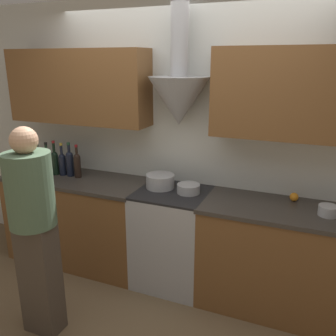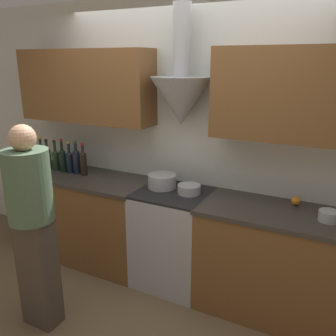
# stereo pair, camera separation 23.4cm
# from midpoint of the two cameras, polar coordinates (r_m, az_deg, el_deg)

# --- Properties ---
(ground_plane) EXTENTS (12.00, 12.00, 0.00)m
(ground_plane) POSITION_cam_midpoint_polar(r_m,az_deg,el_deg) (3.38, -3.68, -20.41)
(ground_plane) COLOR brown
(wall_back) EXTENTS (8.40, 0.54, 2.60)m
(wall_back) POSITION_cam_midpoint_polar(r_m,az_deg,el_deg) (3.29, -0.17, 6.98)
(wall_back) COLOR silver
(wall_back) RESTS_ON ground_plane
(counter_left) EXTENTS (1.49, 0.62, 0.92)m
(counter_left) POSITION_cam_midpoint_polar(r_m,az_deg,el_deg) (3.88, -15.82, -7.91)
(counter_left) COLOR brown
(counter_left) RESTS_ON ground_plane
(counter_right) EXTENTS (1.30, 0.62, 0.92)m
(counter_right) POSITION_cam_midpoint_polar(r_m,az_deg,el_deg) (3.16, 15.15, -13.86)
(counter_right) COLOR brown
(counter_right) RESTS_ON ground_plane
(stove_range) EXTENTS (0.64, 0.60, 0.92)m
(stove_range) POSITION_cam_midpoint_polar(r_m,az_deg,el_deg) (3.38, -1.35, -11.06)
(stove_range) COLOR #A8AAAF
(stove_range) RESTS_ON ground_plane
(wine_bottle_0) EXTENTS (0.07, 0.07, 0.34)m
(wine_bottle_0) POSITION_cam_midpoint_polar(r_m,az_deg,el_deg) (4.13, -23.50, 1.51)
(wine_bottle_0) COLOR black
(wine_bottle_0) RESTS_ON counter_left
(wine_bottle_1) EXTENTS (0.08, 0.08, 0.35)m
(wine_bottle_1) POSITION_cam_midpoint_polar(r_m,az_deg,el_deg) (4.06, -22.57, 1.42)
(wine_bottle_1) COLOR black
(wine_bottle_1) RESTS_ON counter_left
(wine_bottle_2) EXTENTS (0.07, 0.07, 0.33)m
(wine_bottle_2) POSITION_cam_midpoint_polar(r_m,az_deg,el_deg) (3.98, -21.65, 1.21)
(wine_bottle_2) COLOR black
(wine_bottle_2) RESTS_ON counter_left
(wine_bottle_3) EXTENTS (0.07, 0.07, 0.33)m
(wine_bottle_3) POSITION_cam_midpoint_polar(r_m,az_deg,el_deg) (3.92, -20.42, 0.97)
(wine_bottle_3) COLOR black
(wine_bottle_3) RESTS_ON counter_left
(wine_bottle_4) EXTENTS (0.07, 0.07, 0.35)m
(wine_bottle_4) POSITION_cam_midpoint_polar(r_m,az_deg,el_deg) (3.84, -19.36, 0.99)
(wine_bottle_4) COLOR black
(wine_bottle_4) RESTS_ON counter_left
(wine_bottle_5) EXTENTS (0.07, 0.07, 0.33)m
(wine_bottle_5) POSITION_cam_midpoint_polar(r_m,az_deg,el_deg) (3.80, -18.29, 0.77)
(wine_bottle_5) COLOR black
(wine_bottle_5) RESTS_ON counter_left
(wine_bottle_6) EXTENTS (0.07, 0.07, 0.35)m
(wine_bottle_6) POSITION_cam_midpoint_polar(r_m,az_deg,el_deg) (3.75, -17.22, 0.87)
(wine_bottle_6) COLOR black
(wine_bottle_6) RESTS_ON counter_left
(wine_bottle_7) EXTENTS (0.07, 0.07, 0.33)m
(wine_bottle_7) POSITION_cam_midpoint_polar(r_m,az_deg,el_deg) (3.68, -16.12, 0.59)
(wine_bottle_7) COLOR black
(wine_bottle_7) RESTS_ON counter_left
(stock_pot) EXTENTS (0.26, 0.26, 0.13)m
(stock_pot) POSITION_cam_midpoint_polar(r_m,az_deg,el_deg) (3.27, -3.31, -2.14)
(stock_pot) COLOR #A8AAAF
(stock_pot) RESTS_ON stove_range
(mixing_bowl) EXTENTS (0.20, 0.20, 0.08)m
(mixing_bowl) POSITION_cam_midpoint_polar(r_m,az_deg,el_deg) (3.15, 1.17, -3.35)
(mixing_bowl) COLOR #A8AAAF
(mixing_bowl) RESTS_ON stove_range
(orange_fruit) EXTENTS (0.07, 0.07, 0.07)m
(orange_fruit) POSITION_cam_midpoint_polar(r_m,az_deg,el_deg) (3.12, 17.55, -4.48)
(orange_fruit) COLOR orange
(orange_fruit) RESTS_ON counter_right
(saucepan) EXTENTS (0.15, 0.15, 0.08)m
(saucepan) POSITION_cam_midpoint_polar(r_m,az_deg,el_deg) (2.92, 22.22, -6.39)
(saucepan) COLOR #A8AAAF
(saucepan) RESTS_ON counter_right
(person_foreground_left) EXTENTS (0.33, 0.33, 1.62)m
(person_foreground_left) POSITION_cam_midpoint_polar(r_m,az_deg,el_deg) (2.83, -22.96, -8.54)
(person_foreground_left) COLOR #473D33
(person_foreground_left) RESTS_ON ground_plane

